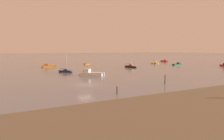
{
  "coord_description": "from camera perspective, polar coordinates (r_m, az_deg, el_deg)",
  "views": [
    {
      "loc": [
        -14.67,
        -35.65,
        6.34
      ],
      "look_at": [
        16.25,
        18.82,
        0.4
      ],
      "focal_mm": 33.91,
      "sensor_mm": 36.0,
      "label": 1
    }
  ],
  "objects": [
    {
      "name": "mooring_post_left",
      "position": [
        30.63,
        1.38,
        -5.35
      ],
      "size": [
        0.22,
        0.22,
        1.41
      ],
      "color": "#473323",
      "rests_on": "ground"
    },
    {
      "name": "ground_plane",
      "position": [
        39.07,
        -7.14,
        -3.96
      ],
      "size": [
        800.0,
        800.0,
        0.0
      ],
      "primitive_type": "plane",
      "color": "gray"
    },
    {
      "name": "motorboat_moored_6",
      "position": [
        98.88,
        11.67,
        1.77
      ],
      "size": [
        1.78,
        4.27,
        1.58
      ],
      "rotation": [
        0.0,
        0.0,
        4.8
      ],
      "color": "gold",
      "rests_on": "ground"
    },
    {
      "name": "sailboat_moored_0",
      "position": [
        77.09,
        5.01,
        0.9
      ],
      "size": [
        2.92,
        6.1,
        6.56
      ],
      "rotation": [
        0.0,
        0.0,
        4.91
      ],
      "color": "black",
      "rests_on": "ground"
    },
    {
      "name": "motorboat_moored_4",
      "position": [
        117.54,
        14.0,
        2.3
      ],
      "size": [
        3.9,
        6.02,
        1.95
      ],
      "rotation": [
        0.0,
        0.0,
        4.34
      ],
      "color": "red",
      "rests_on": "ground"
    },
    {
      "name": "sailboat_moored_2",
      "position": [
        61.36,
        -12.44,
        -0.41
      ],
      "size": [
        4.07,
        4.95,
        5.54
      ],
      "rotation": [
        0.0,
        0.0,
        5.31
      ],
      "color": "navy",
      "rests_on": "ground"
    },
    {
      "name": "mooring_post_near",
      "position": [
        40.7,
        14.1,
        -2.5
      ],
      "size": [
        0.22,
        0.22,
        1.97
      ],
      "color": "#473323",
      "rests_on": "ground"
    },
    {
      "name": "motorboat_moored_1",
      "position": [
        52.8,
        -6.39,
        -1.1
      ],
      "size": [
        6.28,
        6.23,
        2.5
      ],
      "rotation": [
        0.0,
        0.0,
        2.36
      ],
      "color": "white",
      "rests_on": "ground"
    },
    {
      "name": "motorboat_moored_0",
      "position": [
        80.75,
        -17.11,
        0.89
      ],
      "size": [
        5.49,
        3.07,
        1.98
      ],
      "rotation": [
        0.0,
        0.0,
        2.88
      ],
      "color": "orange",
      "rests_on": "ground"
    },
    {
      "name": "rowboat_moored_0",
      "position": [
        93.39,
        -6.75,
        1.61
      ],
      "size": [
        4.66,
        3.56,
        0.71
      ],
      "rotation": [
        0.0,
        0.0,
        3.66
      ],
      "color": "orange",
      "rests_on": "ground"
    },
    {
      "name": "motorboat_moored_2",
      "position": [
        92.65,
        17.39,
        1.41
      ],
      "size": [
        4.54,
        1.84,
        1.68
      ],
      "rotation": [
        0.0,
        0.0,
        6.22
      ],
      "color": "#23602D",
      "rests_on": "ground"
    }
  ]
}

